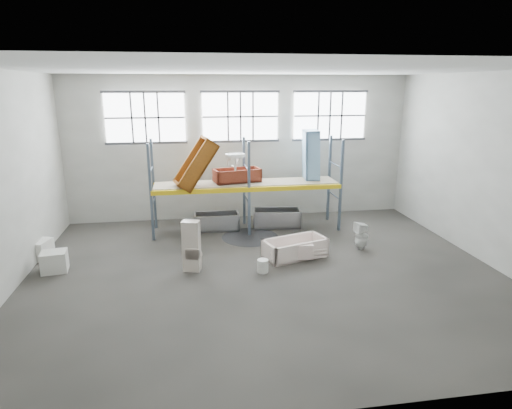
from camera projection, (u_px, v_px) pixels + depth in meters
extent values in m
cube|color=#4A4640|center=(265.00, 274.00, 11.12)|extent=(12.00, 10.00, 0.10)
cube|color=silver|center=(266.00, 67.00, 9.75)|extent=(12.00, 10.00, 0.10)
cube|color=#9C9B91|center=(240.00, 148.00, 15.24)|extent=(12.00, 0.10, 5.00)
cube|color=#AFAEA2|center=(334.00, 256.00, 5.63)|extent=(12.00, 0.10, 5.00)
cube|color=#A2A197|center=(492.00, 170.00, 11.35)|extent=(0.10, 10.00, 5.00)
cube|color=white|center=(145.00, 118.00, 14.36)|extent=(2.60, 0.04, 1.60)
cube|color=white|center=(240.00, 117.00, 14.84)|extent=(2.60, 0.04, 1.60)
cube|color=white|center=(330.00, 116.00, 15.32)|extent=(2.60, 0.04, 1.60)
cube|color=slate|center=(151.00, 193.00, 13.01)|extent=(0.08, 0.08, 3.00)
cube|color=slate|center=(154.00, 184.00, 14.15)|extent=(0.08, 0.08, 3.00)
cube|color=slate|center=(249.00, 190.00, 13.46)|extent=(0.08, 0.08, 3.00)
cube|color=slate|center=(244.00, 181.00, 14.60)|extent=(0.08, 0.08, 3.00)
cube|color=slate|center=(341.00, 186.00, 13.91)|extent=(0.08, 0.08, 3.00)
cube|color=slate|center=(329.00, 178.00, 15.06)|extent=(0.08, 0.08, 3.00)
cube|color=yellow|center=(249.00, 190.00, 13.46)|extent=(6.00, 0.10, 0.14)
cube|color=yellow|center=(244.00, 181.00, 14.60)|extent=(6.00, 0.10, 0.14)
cube|color=gray|center=(246.00, 183.00, 14.01)|extent=(5.90, 1.10, 0.03)
cylinder|color=black|center=(250.00, 237.00, 13.67)|extent=(1.80, 1.80, 0.00)
cube|color=silver|center=(305.00, 252.00, 11.72)|extent=(0.44, 0.25, 0.40)
imported|color=beige|center=(284.00, 254.00, 11.86)|extent=(0.50, 0.50, 0.15)
imported|color=#C1AEA0|center=(195.00, 256.00, 11.28)|extent=(0.53, 0.72, 0.66)
cube|color=beige|center=(192.00, 246.00, 11.05)|extent=(0.49, 0.39, 1.34)
imported|color=white|center=(362.00, 236.00, 12.58)|extent=(0.43, 0.42, 0.82)
imported|color=white|center=(235.00, 170.00, 13.51)|extent=(0.74, 0.64, 0.55)
cylinder|color=silver|center=(263.00, 266.00, 11.07)|extent=(0.33, 0.33, 0.34)
cube|color=silver|center=(54.00, 262.00, 11.10)|extent=(0.69, 0.61, 0.53)
cube|color=white|center=(38.00, 249.00, 11.94)|extent=(0.77, 0.77, 0.52)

